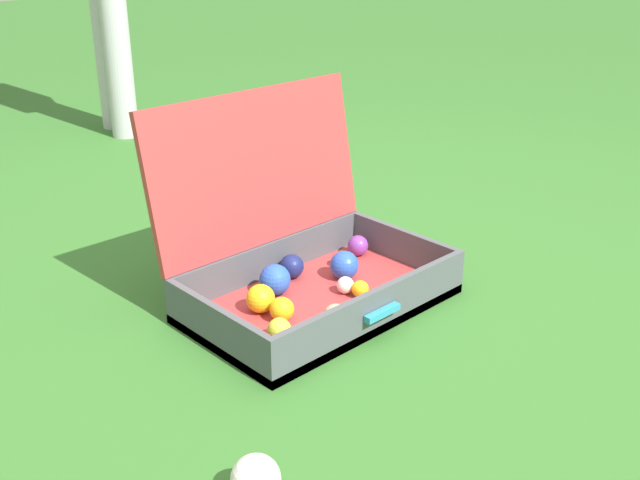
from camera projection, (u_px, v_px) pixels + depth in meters
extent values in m
plane|color=#336B28|center=(340.00, 295.00, 2.05)|extent=(16.00, 16.00, 0.00)
cube|color=#B23838|center=(320.00, 302.00, 1.98)|extent=(0.68, 0.41, 0.03)
cube|color=#4C5156|center=(217.00, 330.00, 1.75)|extent=(0.02, 0.41, 0.12)
cube|color=#4C5156|center=(403.00, 250.00, 2.17)|extent=(0.02, 0.41, 0.12)
cube|color=#4C5156|center=(376.00, 312.00, 1.83)|extent=(0.64, 0.02, 0.12)
cube|color=#4C5156|center=(271.00, 262.00, 2.09)|extent=(0.64, 0.02, 0.12)
cube|color=#B23838|center=(257.00, 168.00, 2.02)|extent=(0.68, 0.10, 0.41)
cube|color=teal|center=(382.00, 313.00, 1.81)|extent=(0.11, 0.02, 0.02)
sphere|color=blue|center=(344.00, 265.00, 2.07)|extent=(0.08, 0.08, 0.08)
sphere|color=#CCDB38|center=(279.00, 330.00, 1.77)|extent=(0.06, 0.06, 0.06)
sphere|color=navy|center=(292.00, 266.00, 2.08)|extent=(0.07, 0.07, 0.07)
sphere|color=yellow|center=(261.00, 299.00, 1.90)|extent=(0.07, 0.07, 0.07)
sphere|color=#CCDB38|center=(343.00, 259.00, 2.14)|extent=(0.05, 0.05, 0.05)
sphere|color=blue|center=(275.00, 280.00, 1.98)|extent=(0.08, 0.08, 0.08)
sphere|color=yellow|center=(359.00, 289.00, 1.97)|extent=(0.05, 0.05, 0.05)
sphere|color=#D1B784|center=(336.00, 317.00, 1.82)|extent=(0.06, 0.06, 0.06)
sphere|color=purple|center=(358.00, 246.00, 2.21)|extent=(0.06, 0.06, 0.06)
sphere|color=white|center=(345.00, 285.00, 2.00)|extent=(0.05, 0.05, 0.05)
sphere|color=yellow|center=(282.00, 309.00, 1.86)|extent=(0.06, 0.06, 0.06)
sphere|color=white|center=(256.00, 479.00, 1.32)|extent=(0.09, 0.09, 0.09)
cylinder|color=#B2B2B7|center=(107.00, 38.00, 3.49)|extent=(0.12, 0.12, 0.84)
cylinder|color=#B2B2B7|center=(117.00, 44.00, 3.34)|extent=(0.12, 0.12, 0.84)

